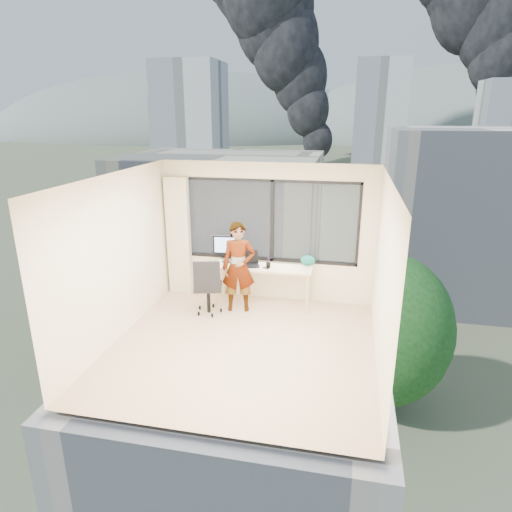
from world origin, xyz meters
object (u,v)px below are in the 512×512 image
(desk, at_px, (263,284))
(person, at_px, (239,267))
(chair, at_px, (208,285))
(monitor, at_px, (227,249))
(handbag, at_px, (308,260))
(laptop, at_px, (249,260))
(game_console, at_px, (247,260))

(desk, height_order, person, person)
(desk, bearing_deg, person, -136.30)
(chair, height_order, monitor, monitor)
(person, bearing_deg, desk, 32.66)
(monitor, relative_size, handbag, 1.93)
(person, xyz_separation_m, laptop, (0.13, 0.29, 0.05))
(handbag, bearing_deg, laptop, -154.46)
(desk, xyz_separation_m, game_console, (-0.36, 0.17, 0.41))
(desk, distance_m, person, 0.69)
(person, bearing_deg, game_console, 76.60)
(laptop, bearing_deg, monitor, 144.38)
(person, relative_size, handbag, 6.15)
(desk, relative_size, chair, 1.69)
(chair, xyz_separation_m, game_console, (0.52, 0.77, 0.25))
(game_console, relative_size, handbag, 1.10)
(chair, distance_m, game_console, 0.97)
(game_console, bearing_deg, monitor, -171.40)
(person, height_order, game_console, person)
(person, xyz_separation_m, game_console, (0.02, 0.54, -0.03))
(person, distance_m, monitor, 0.59)
(handbag, bearing_deg, person, -143.09)
(desk, distance_m, handbag, 0.95)
(laptop, bearing_deg, desk, -1.70)
(laptop, relative_size, handbag, 1.44)
(game_console, height_order, laptop, laptop)
(laptop, bearing_deg, person, -130.38)
(chair, bearing_deg, laptop, 25.98)
(chair, height_order, person, person)
(person, distance_m, laptop, 0.32)
(chair, xyz_separation_m, monitor, (0.16, 0.69, 0.48))
(desk, height_order, chair, chair)
(desk, bearing_deg, laptop, -164.70)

